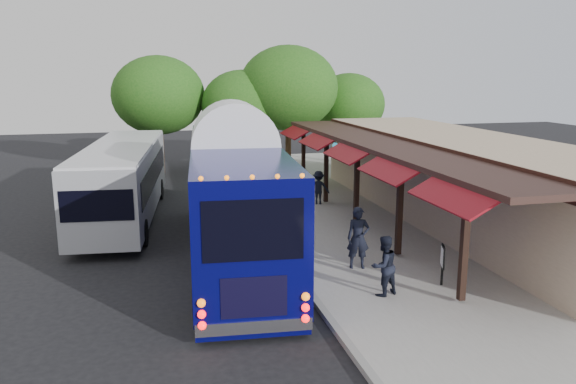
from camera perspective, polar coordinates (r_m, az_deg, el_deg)
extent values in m
plane|color=black|center=(18.24, 0.09, -7.86)|extent=(90.00, 90.00, 0.00)
cube|color=#9E9B93|center=(23.39, 9.68, -3.31)|extent=(10.00, 40.00, 0.15)
cube|color=gray|center=(21.94, -2.30, -4.19)|extent=(0.20, 40.00, 0.16)
cube|color=tan|center=(24.60, 17.33, 1.19)|extent=(5.00, 20.00, 3.60)
cube|color=black|center=(23.17, 12.19, 4.58)|extent=(0.06, 20.00, 0.60)
cube|color=#331E19|center=(22.70, 9.74, 4.78)|extent=(2.60, 20.00, 0.18)
cube|color=black|center=(15.55, 17.50, -5.00)|extent=(0.18, 0.18, 3.16)
cube|color=maroon|center=(15.00, 16.42, -0.24)|extent=(1.00, 3.20, 0.57)
cube|color=black|center=(18.95, 11.27, -1.63)|extent=(0.18, 0.18, 3.16)
cube|color=maroon|center=(18.50, 10.23, 2.33)|extent=(1.00, 3.20, 0.57)
cube|color=black|center=(22.54, 6.99, 0.70)|extent=(0.18, 0.18, 3.16)
cube|color=maroon|center=(22.16, 6.03, 4.06)|extent=(1.00, 3.20, 0.57)
cube|color=black|center=(26.25, 3.90, 2.39)|extent=(0.18, 0.18, 3.16)
cube|color=maroon|center=(25.93, 3.03, 5.28)|extent=(1.00, 3.20, 0.57)
cube|color=black|center=(30.04, 1.58, 3.65)|extent=(0.18, 0.18, 3.16)
cube|color=maroon|center=(29.76, 0.79, 6.18)|extent=(1.00, 3.20, 0.57)
sphere|color=#1A7091|center=(17.17, 15.49, 0.41)|extent=(0.26, 0.26, 0.26)
sphere|color=#1A7091|center=(21.59, 9.04, 3.04)|extent=(0.26, 0.26, 0.26)
sphere|color=#1A7091|center=(26.22, 4.81, 4.74)|extent=(0.26, 0.26, 0.26)
cube|color=#070752|center=(18.99, -5.42, -0.17)|extent=(3.89, 13.28, 3.43)
cube|color=#070752|center=(19.47, -5.30, -5.58)|extent=(3.83, 13.14, 0.38)
ellipsoid|color=white|center=(18.70, -5.52, 4.92)|extent=(3.87, 13.01, 0.61)
cube|color=black|center=(12.59, -1.01, -3.80)|extent=(2.27, 0.23, 1.42)
cube|color=silver|center=(13.49, -1.05, -13.25)|extent=(2.73, 0.43, 0.31)
sphere|color=#FF0C0C|center=(13.09, -6.19, -12.76)|extent=(0.20, 0.20, 0.20)
sphere|color=#FF0C0C|center=(13.57, 4.06, -11.78)|extent=(0.20, 0.20, 0.20)
cylinder|color=black|center=(14.61, -7.30, -10.81)|extent=(0.42, 1.16, 1.13)
cylinder|color=black|center=(15.07, 2.40, -9.99)|extent=(0.42, 1.16, 1.13)
cylinder|color=black|center=(23.29, -9.94, -2.14)|extent=(0.42, 1.16, 1.13)
cylinder|color=black|center=(23.58, -3.82, -1.80)|extent=(0.42, 1.16, 1.13)
cube|color=#989AA0|center=(25.04, -16.40, 1.30)|extent=(3.76, 12.18, 2.76)
cube|color=black|center=(25.09, -19.42, 1.67)|extent=(1.02, 10.14, 1.04)
cube|color=black|center=(24.97, -13.42, 1.99)|extent=(1.02, 10.14, 1.04)
cube|color=silver|center=(24.82, -16.59, 4.53)|extent=(3.69, 11.94, 0.10)
cylinder|color=black|center=(21.33, -19.85, -4.21)|extent=(0.39, 1.02, 1.00)
cylinder|color=black|center=(21.20, -13.39, -3.91)|extent=(0.39, 1.02, 1.00)
cylinder|color=black|center=(28.87, -18.35, 0.05)|extent=(0.39, 1.02, 1.00)
cylinder|color=black|center=(28.77, -13.60, 0.29)|extent=(0.39, 1.02, 1.00)
imported|color=black|center=(17.78, 7.15, -4.65)|extent=(0.80, 0.61, 1.96)
imported|color=black|center=(15.81, 9.70, -7.38)|extent=(0.99, 0.88, 1.70)
imported|color=black|center=(22.25, -1.03, -1.57)|extent=(1.03, 0.68, 1.63)
imported|color=black|center=(26.24, 3.13, 0.46)|extent=(1.15, 0.89, 1.57)
cube|color=black|center=(16.96, 15.42, -7.21)|extent=(0.08, 0.08, 1.19)
cube|color=black|center=(16.88, 15.47, -6.34)|extent=(0.24, 0.52, 0.65)
cube|color=white|center=(16.86, 15.37, -6.35)|extent=(0.18, 0.43, 0.54)
cylinder|color=#382314|center=(35.14, -4.62, 4.25)|extent=(0.36, 0.36, 2.88)
ellipsoid|color=#1C5214|center=(34.86, -4.70, 8.83)|extent=(4.97, 4.97, 4.22)
cylinder|color=#382314|center=(35.35, 0.03, 4.89)|extent=(0.36, 0.36, 3.55)
ellipsoid|color=#1C5214|center=(35.08, 0.03, 10.51)|extent=(6.13, 6.13, 5.21)
cylinder|color=#382314|center=(38.24, 6.09, 4.79)|extent=(0.36, 0.36, 2.78)
ellipsoid|color=#1C5214|center=(37.99, 6.19, 8.86)|extent=(4.81, 4.81, 4.09)
cylinder|color=#382314|center=(35.94, -12.78, 4.48)|extent=(0.36, 0.36, 3.27)
ellipsoid|color=#1C5214|center=(35.67, -13.02, 9.57)|extent=(5.64, 5.64, 4.80)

